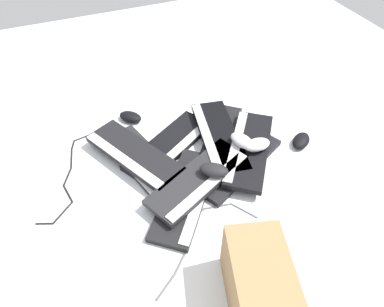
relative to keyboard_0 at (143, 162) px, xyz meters
The scene contains 18 objects.
ground_plane 0.22m from the keyboard_0, 148.38° to the left, with size 3.20×3.20×0.00m, color silver.
keyboard_0 is the anchor object (origin of this frame).
keyboard_1 0.24m from the keyboard_0, 114.75° to the left, with size 0.39×0.44×0.03m.
keyboard_2 0.38m from the keyboard_0, 157.85° to the left, with size 0.46×0.33×0.03m.
keyboard_3 0.37m from the keyboard_0, behind, with size 0.40×0.43×0.03m.
keyboard_4 0.14m from the keyboard_0, 158.32° to the right, with size 0.45×0.35×0.03m.
keyboard_5 0.44m from the keyboard_0, 164.22° to the left, with size 0.38×0.44×0.03m.
keyboard_6 0.05m from the keyboard_0, 48.78° to the right, with size 0.33×0.46×0.03m.
keyboard_7 0.34m from the keyboard_0, behind, with size 0.23×0.46×0.03m.
keyboard_8 0.25m from the keyboard_0, 131.22° to the left, with size 0.46×0.32×0.03m.
mouse_0 0.29m from the keyboard_0, 94.96° to the right, with size 0.11×0.07×0.04m, color black.
mouse_1 0.41m from the keyboard_0, 166.19° to the left, with size 0.11×0.07×0.04m, color #B7B7BC.
mouse_2 0.30m from the keyboard_0, 138.57° to the left, with size 0.11×0.07×0.04m, color black.
mouse_3 0.68m from the keyboard_0, 168.04° to the left, with size 0.11×0.07×0.04m, color black.
mouse_4 0.47m from the keyboard_0, 162.32° to the left, with size 0.11×0.07×0.04m, color #B7B7BC.
cable_0 0.26m from the keyboard_0, 21.66° to the right, with size 0.45×0.42×0.01m.
cable_1 0.40m from the keyboard_0, 103.45° to the left, with size 0.43×0.25×0.01m.
cardboard_box 0.67m from the keyboard_0, 102.96° to the left, with size 0.28×0.16×0.20m, color #9E774C.
Camera 1 is at (0.36, 0.83, 1.05)m, focal length 32.00 mm.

